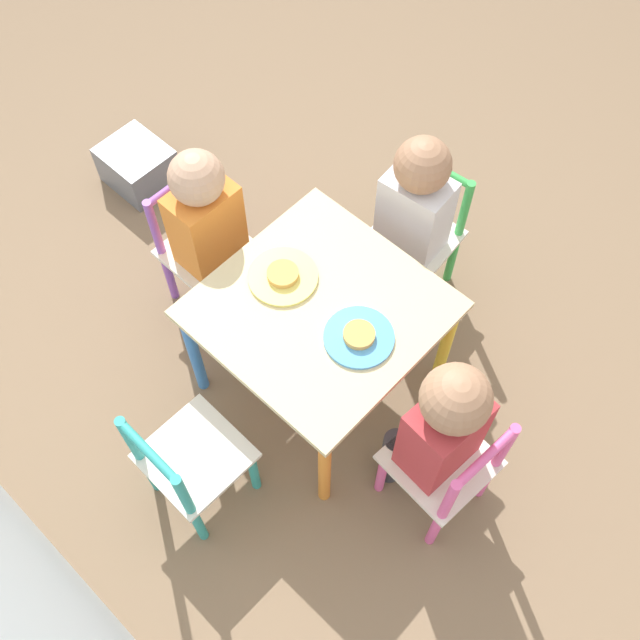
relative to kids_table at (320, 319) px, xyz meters
name	(u,v)px	position (x,y,z in m)	size (l,w,h in m)	color
ground_plane	(320,381)	(0.00, 0.00, -0.40)	(6.00, 6.00, 0.00)	#7F664C
kids_table	(320,319)	(0.00, 0.00, 0.00)	(0.60, 0.60, 0.46)	beige
chair_purple	(204,249)	(0.51, 0.00, -0.15)	(0.26, 0.26, 0.50)	silver
chair_pink	(446,468)	(-0.51, 0.04, -0.15)	(0.28, 0.28, 0.50)	silver
chair_green	(417,236)	(0.05, -0.51, -0.15)	(0.28, 0.28, 0.50)	silver
chair_teal	(189,463)	(0.01, 0.51, -0.15)	(0.26, 0.26, 0.50)	silver
child_right	(210,226)	(0.45, 0.00, 0.03)	(0.22, 0.20, 0.70)	#4C608E
child_left	(439,426)	(-0.45, 0.04, 0.04)	(0.23, 0.21, 0.71)	#38383D
child_front	(412,213)	(0.04, -0.45, 0.03)	(0.21, 0.22, 0.70)	#7A6B5B
plate_right	(283,276)	(0.14, 0.00, 0.07)	(0.20, 0.20, 0.03)	#EADB66
plate_left	(359,337)	(-0.14, 0.00, 0.07)	(0.19, 0.19, 0.03)	#4C9EE0
storage_bin	(138,166)	(1.09, -0.16, -0.32)	(0.24, 0.21, 0.16)	slate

